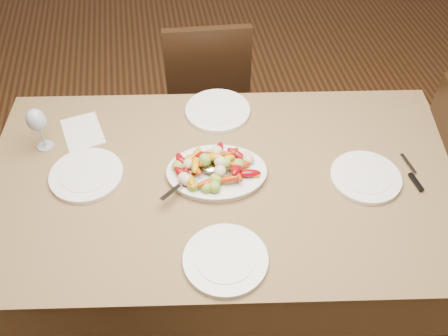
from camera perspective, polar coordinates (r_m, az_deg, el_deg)
name	(u,v)px	position (r m, az deg, el deg)	size (l,w,h in m)	color
floor	(227,258)	(2.59, 0.39, -10.22)	(6.00, 6.00, 0.00)	#3C2412
dining_table	(224,237)	(2.20, 0.00, -7.85)	(1.84, 1.04, 0.76)	brown
chair_far	(206,86)	(2.79, -2.04, 9.35)	(0.42, 0.42, 0.95)	black
serving_platter	(217,174)	(1.91, -0.83, -0.64)	(0.37, 0.27, 0.02)	white
roasted_vegetables	(217,163)	(1.87, -0.85, 0.54)	(0.30, 0.21, 0.09)	maroon
serving_spoon	(199,175)	(1.86, -2.83, -0.77)	(0.28, 0.06, 0.03)	#9EA0A8
plate_left	(86,175)	(1.98, -15.45, -0.80)	(0.28, 0.28, 0.02)	white
plate_right	(366,177)	(1.97, 15.87, -1.03)	(0.27, 0.27, 0.02)	white
plate_far	(218,111)	(2.18, -0.72, 6.56)	(0.28, 0.28, 0.02)	white
plate_near	(225,260)	(1.68, 0.17, -10.44)	(0.28, 0.28, 0.02)	white
wine_glass	(39,128)	(2.09, -20.39, 4.31)	(0.08, 0.08, 0.20)	#8C99A5
menu_card	(83,131)	(2.17, -15.86, 4.04)	(0.15, 0.21, 0.00)	silver
table_knife	(412,174)	(2.05, 20.70, -0.66)	(0.02, 0.20, 0.01)	#9EA0A8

